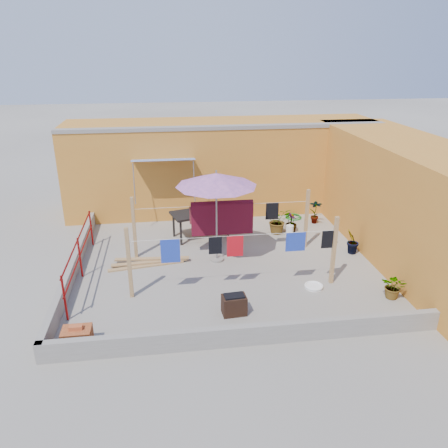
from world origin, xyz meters
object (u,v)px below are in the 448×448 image
at_px(brazier, 234,305).
at_px(white_basin, 314,286).
at_px(brick_stack, 77,338).
at_px(plant_back_a, 278,220).
at_px(green_hose, 294,217).
at_px(patio_umbrella, 216,180).
at_px(water_jug_a, 333,240).
at_px(outdoor_table, 201,214).
at_px(water_jug_b, 290,230).

xyz_separation_m(brazier, white_basin, (2.16, 0.86, -0.19)).
xyz_separation_m(brick_stack, plant_back_a, (5.41, 5.17, 0.21)).
distance_m(brick_stack, green_hose, 8.99).
xyz_separation_m(patio_umbrella, brazier, (0.06, -2.72, -2.11)).
height_order(brick_stack, brazier, brick_stack).
bearing_deg(water_jug_a, patio_umbrella, -170.61).
height_order(outdoor_table, brick_stack, outdoor_table).
height_order(white_basin, green_hose, green_hose).
bearing_deg(brick_stack, green_hose, 45.38).
height_order(white_basin, water_jug_a, water_jug_a).
distance_m(outdoor_table, water_jug_b, 2.89).
height_order(brick_stack, white_basin, brick_stack).
relative_size(water_jug_b, green_hose, 0.66).
relative_size(patio_umbrella, outdoor_table, 1.38).
distance_m(brick_stack, water_jug_b, 7.56).
relative_size(white_basin, water_jug_a, 1.46).
xyz_separation_m(brazier, plant_back_a, (2.13, 4.43, 0.19)).
height_order(water_jug_b, plant_back_a, plant_back_a).
xyz_separation_m(water_jug_a, plant_back_a, (-1.47, 1.10, 0.29)).
bearing_deg(water_jug_b, patio_umbrella, -149.94).
distance_m(patio_umbrella, plant_back_a, 3.37).
bearing_deg(outdoor_table, patio_umbrella, -80.47).
distance_m(brazier, plant_back_a, 4.92).
bearing_deg(plant_back_a, outdoor_table, 179.29).
bearing_deg(brick_stack, water_jug_a, 30.56).
height_order(water_jug_a, green_hose, water_jug_a).
distance_m(white_basin, green_hose, 4.88).
bearing_deg(green_hose, brazier, -118.20).
distance_m(brazier, white_basin, 2.33).
bearing_deg(patio_umbrella, green_hose, 43.55).
xyz_separation_m(outdoor_table, brick_stack, (-2.93, -5.20, -0.54)).
bearing_deg(brick_stack, outdoor_table, 60.60).
relative_size(water_jug_a, green_hose, 0.56).
height_order(outdoor_table, water_jug_b, outdoor_table).
xyz_separation_m(patio_umbrella, white_basin, (2.21, -1.86, -2.30)).
height_order(water_jug_a, water_jug_b, water_jug_b).
bearing_deg(patio_umbrella, brick_stack, -132.97).
xyz_separation_m(outdoor_table, green_hose, (3.39, 1.20, -0.72)).
bearing_deg(outdoor_table, brazier, -85.49).
bearing_deg(outdoor_table, white_basin, -55.15).
distance_m(outdoor_table, green_hose, 3.66).
distance_m(water_jug_b, green_hose, 1.59).
bearing_deg(brick_stack, white_basin, 16.39).
relative_size(brazier, water_jug_b, 1.48).
xyz_separation_m(brick_stack, water_jug_b, (5.75, 4.92, -0.05)).
distance_m(brazier, water_jug_b, 4.85).
bearing_deg(brick_stack, patio_umbrella, 47.03).
height_order(outdoor_table, water_jug_a, outdoor_table).
relative_size(white_basin, plant_back_a, 0.55).
relative_size(outdoor_table, brazier, 3.51).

